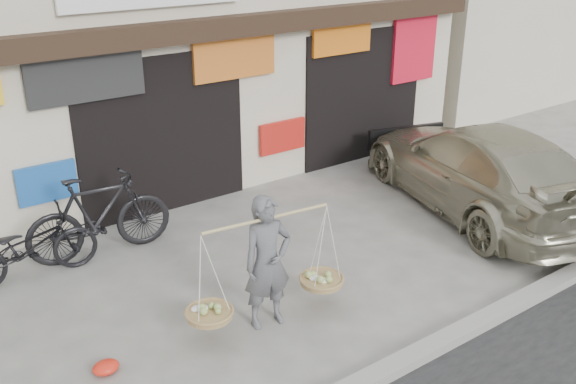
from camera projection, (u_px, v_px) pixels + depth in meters
ground at (284, 296)px, 8.68m from camera, size 70.00×70.00×0.00m
kerb at (387, 370)px, 7.17m from camera, size 70.00×0.25×0.12m
street_vendor at (267, 267)px, 7.81m from camera, size 2.12×0.74×1.73m
bike_0 at (28, 247)px, 8.93m from camera, size 1.92×0.76×0.99m
bike_1 at (99, 216)px, 9.52m from camera, size 2.21×0.82×1.30m
suv at (479, 168)px, 11.05m from camera, size 3.42×5.57×1.51m
red_bag at (106, 367)px, 7.20m from camera, size 0.31×0.25×0.14m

